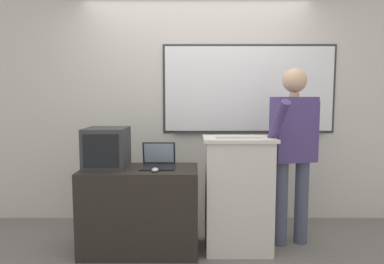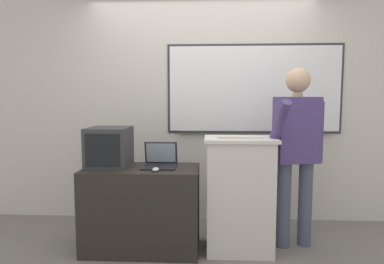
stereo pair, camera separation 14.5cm
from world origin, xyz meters
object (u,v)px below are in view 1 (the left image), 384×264
at_px(lectern_podium, 240,194).
at_px(crt_monitor, 108,148).
at_px(wireless_keyboard, 240,137).
at_px(laptop, 160,160).
at_px(side_desk, 142,209).
at_px(person_presenter, 295,144).
at_px(computer_mouse_by_laptop, 157,170).

height_order(lectern_podium, crt_monitor, crt_monitor).
distance_m(lectern_podium, wireless_keyboard, 0.54).
height_order(laptop, wireless_keyboard, wireless_keyboard).
distance_m(lectern_podium, laptop, 0.80).
xyz_separation_m(side_desk, laptop, (0.16, 0.06, 0.45)).
bearing_deg(person_presenter, lectern_podium, -178.65).
bearing_deg(computer_mouse_by_laptop, crt_monitor, 156.98).
bearing_deg(crt_monitor, wireless_keyboard, -4.08).
relative_size(person_presenter, laptop, 5.37).
relative_size(lectern_podium, laptop, 3.36).
bearing_deg(laptop, lectern_podium, -3.28).
height_order(person_presenter, wireless_keyboard, person_presenter).
height_order(side_desk, wireless_keyboard, wireless_keyboard).
height_order(lectern_podium, side_desk, lectern_podium).
distance_m(laptop, crt_monitor, 0.49).
height_order(lectern_podium, wireless_keyboard, wireless_keyboard).
height_order(person_presenter, laptop, person_presenter).
relative_size(lectern_podium, side_desk, 1.00).
bearing_deg(laptop, crt_monitor, -178.21).
distance_m(side_desk, person_presenter, 1.56).
height_order(side_desk, laptop, laptop).
bearing_deg(person_presenter, side_desk, 174.40).
relative_size(lectern_podium, computer_mouse_by_laptop, 10.57).
xyz_separation_m(wireless_keyboard, computer_mouse_by_laptop, (-0.73, -0.11, -0.28)).
relative_size(laptop, wireless_keyboard, 0.82).
distance_m(side_desk, wireless_keyboard, 1.12).
bearing_deg(crt_monitor, laptop, 1.79).
bearing_deg(wireless_keyboard, laptop, 172.14).
relative_size(lectern_podium, person_presenter, 0.63).
bearing_deg(wireless_keyboard, person_presenter, 17.67).
xyz_separation_m(laptop, crt_monitor, (-0.47, -0.01, 0.12)).
relative_size(person_presenter, wireless_keyboard, 4.40).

